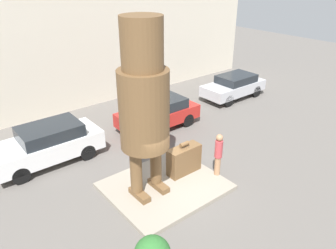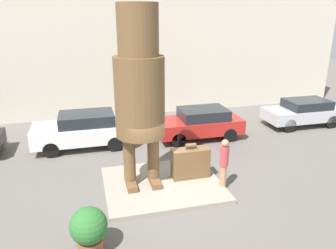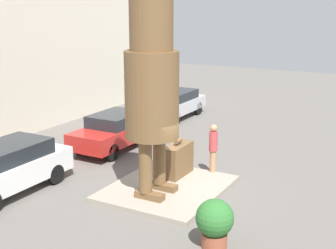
{
  "view_description": "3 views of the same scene",
  "coord_description": "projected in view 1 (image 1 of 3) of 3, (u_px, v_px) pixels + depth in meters",
  "views": [
    {
      "loc": [
        -6.13,
        -7.82,
        7.46
      ],
      "look_at": [
        0.36,
        0.27,
        2.42
      ],
      "focal_mm": 35.0,
      "sensor_mm": 36.0,
      "label": 1
    },
    {
      "loc": [
        -2.45,
        -10.13,
        5.92
      ],
      "look_at": [
        0.15,
        -0.2,
        2.41
      ],
      "focal_mm": 35.0,
      "sensor_mm": 36.0,
      "label": 2
    },
    {
      "loc": [
        -12.53,
        -6.99,
        5.99
      ],
      "look_at": [
        0.01,
        -0.02,
        2.25
      ],
      "focal_mm": 50.0,
      "sensor_mm": 36.0,
      "label": 3
    }
  ],
  "objects": [
    {
      "name": "parked_car_white",
      "position": [
        48.0,
        143.0,
        13.47
      ],
      "size": [
        4.41,
        1.84,
        1.63
      ],
      "rotation": [
        0.0,
        0.0,
        3.14
      ],
      "color": "silver",
      "rests_on": "ground_plane"
    },
    {
      "name": "tourist",
      "position": [
        218.0,
        153.0,
        12.32
      ],
      "size": [
        0.3,
        0.3,
        1.74
      ],
      "color": "#A87A56",
      "rests_on": "pedestal"
    },
    {
      "name": "giant_suitcase",
      "position": [
        184.0,
        160.0,
        12.63
      ],
      "size": [
        1.37,
        0.53,
        1.33
      ],
      "color": "brown",
      "rests_on": "pedestal"
    },
    {
      "name": "parked_car_red",
      "position": [
        159.0,
        113.0,
        16.41
      ],
      "size": [
        4.12,
        1.83,
        1.51
      ],
      "rotation": [
        0.0,
        0.0,
        3.14
      ],
      "color": "#B2231E",
      "rests_on": "ground_plane"
    },
    {
      "name": "parked_car_silver",
      "position": [
        234.0,
        86.0,
        20.18
      ],
      "size": [
        4.15,
        1.76,
        1.44
      ],
      "rotation": [
        0.0,
        0.0,
        3.14
      ],
      "color": "#B7B7BC",
      "rests_on": "ground_plane"
    },
    {
      "name": "building_backdrop",
      "position": [
        55.0,
        48.0,
        17.13
      ],
      "size": [
        28.0,
        0.6,
        7.17
      ],
      "color": "beige",
      "rests_on": "ground_plane"
    },
    {
      "name": "pedestal",
      "position": [
        165.0,
        186.0,
        12.16
      ],
      "size": [
        4.1,
        3.48,
        0.15
      ],
      "color": "gray",
      "rests_on": "ground_plane"
    },
    {
      "name": "ground_plane",
      "position": [
        165.0,
        188.0,
        12.2
      ],
      "size": [
        60.0,
        60.0,
        0.0
      ],
      "primitive_type": "plane",
      "color": "#605B56"
    },
    {
      "name": "statue_figure",
      "position": [
        144.0,
        99.0,
        10.26
      ],
      "size": [
        1.64,
        1.64,
        6.07
      ],
      "color": "brown",
      "rests_on": "pedestal"
    }
  ]
}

